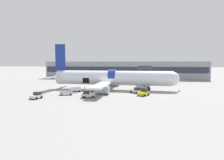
# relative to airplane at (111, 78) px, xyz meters

# --- Properties ---
(ground_plane) EXTENTS (500.00, 500.00, 0.00)m
(ground_plane) POSITION_rel_airplane_xyz_m (-0.71, -3.29, -3.14)
(ground_plane) COLOR gray
(apron_marking_line) EXTENTS (28.91, 0.83, 0.01)m
(apron_marking_line) POSITION_rel_airplane_xyz_m (-0.79, -8.02, -3.13)
(apron_marking_line) COLOR silver
(apron_marking_line) RESTS_ON ground_plane
(terminal_strip) EXTENTS (70.14, 9.00, 7.65)m
(terminal_strip) POSITION_rel_airplane_xyz_m (-0.71, 36.00, 0.69)
(terminal_strip) COLOR gray
(terminal_strip) RESTS_ON ground_plane
(jet_bridge_stub) EXTENTS (4.04, 14.02, 6.50)m
(jet_bridge_stub) POSITION_rel_airplane_xyz_m (8.97, 7.87, 1.47)
(jet_bridge_stub) COLOR #4C4C51
(jet_bridge_stub) RESTS_ON ground_plane
(airplane) EXTENTS (34.92, 29.78, 12.38)m
(airplane) POSITION_rel_airplane_xyz_m (0.00, 0.00, 0.00)
(airplane) COLOR silver
(airplane) RESTS_ON ground_plane
(baggage_tug_lead) EXTENTS (3.16, 2.80, 1.41)m
(baggage_tug_lead) POSITION_rel_airplane_xyz_m (7.14, -4.66, -2.53)
(baggage_tug_lead) COLOR silver
(baggage_tug_lead) RESTS_ON ground_plane
(baggage_tug_mid) EXTENTS (2.15, 2.55, 1.37)m
(baggage_tug_mid) POSITION_rel_airplane_xyz_m (-12.57, -15.55, -2.55)
(baggage_tug_mid) COLOR silver
(baggage_tug_mid) RESTS_ON ground_plane
(baggage_tug_rear) EXTENTS (2.73, 3.02, 1.65)m
(baggage_tug_rear) POSITION_rel_airplane_xyz_m (8.94, -7.95, -2.44)
(baggage_tug_rear) COLOR yellow
(baggage_tug_rear) RESTS_ON ground_plane
(baggage_tug_spare) EXTENTS (3.11, 2.54, 1.56)m
(baggage_tug_spare) POSITION_rel_airplane_xyz_m (-2.54, -12.65, -2.47)
(baggage_tug_spare) COLOR silver
(baggage_tug_spare) RESTS_ON ground_plane
(baggage_cart_loading) EXTENTS (3.85, 2.40, 1.05)m
(baggage_cart_loading) POSITION_rel_airplane_xyz_m (-3.86, -4.37, -2.61)
(baggage_cart_loading) COLOR #B7BABF
(baggage_cart_loading) RESTS_ON ground_plane
(baggage_cart_queued) EXTENTS (3.90, 2.66, 1.02)m
(baggage_cart_queued) POSITION_rel_airplane_xyz_m (-8.06, -5.01, -2.62)
(baggage_cart_queued) COLOR silver
(baggage_cart_queued) RESTS_ON ground_plane
(baggage_cart_empty) EXTENTS (3.82, 2.53, 0.98)m
(baggage_cart_empty) POSITION_rel_airplane_xyz_m (-8.37, -9.93, -2.67)
(baggage_cart_empty) COLOR #B7BABF
(baggage_cart_empty) RESTS_ON ground_plane
(ground_crew_loader_a) EXTENTS (0.45, 0.57, 1.62)m
(ground_crew_loader_a) POSITION_rel_airplane_xyz_m (-3.19, -6.93, -2.28)
(ground_crew_loader_a) COLOR #2D2D33
(ground_crew_loader_a) RESTS_ON ground_plane
(ground_crew_loader_b) EXTENTS (0.57, 0.45, 1.64)m
(ground_crew_loader_b) POSITION_rel_airplane_xyz_m (-0.10, -2.42, -2.27)
(ground_crew_loader_b) COLOR black
(ground_crew_loader_b) RESTS_ON ground_plane
(ground_crew_driver) EXTENTS (0.46, 0.53, 1.55)m
(ground_crew_driver) POSITION_rel_airplane_xyz_m (-5.28, -6.51, -2.32)
(ground_crew_driver) COLOR #1E2338
(ground_crew_driver) RESTS_ON ground_plane
(safety_cone_nose) EXTENTS (0.51, 0.51, 0.78)m
(safety_cone_nose) POSITION_rel_airplane_xyz_m (17.66, -0.36, -2.77)
(safety_cone_nose) COLOR black
(safety_cone_nose) RESTS_ON ground_plane
(safety_cone_engine_left) EXTENTS (0.57, 0.57, 0.61)m
(safety_cone_engine_left) POSITION_rel_airplane_xyz_m (-0.75, -14.70, -2.85)
(safety_cone_engine_left) COLOR black
(safety_cone_engine_left) RESTS_ON ground_plane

